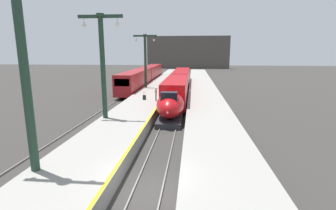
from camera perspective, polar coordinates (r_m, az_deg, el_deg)
The scene contains 16 objects.
ground_plane at distance 13.97m, azimuth -4.59°, elevation -18.85°, with size 260.00×260.00×0.00m, color #33302D.
platform_left at distance 37.68m, azimuth -4.12°, elevation 1.71°, with size 4.80×110.00×1.05m, color gray.
platform_right at distance 37.20m, azimuth 8.28°, elevation 1.48°, with size 4.80×110.00×1.05m, color gray.
platform_left_safety_stripe at distance 37.28m, azimuth -0.67°, elevation 2.45°, with size 0.20×107.80×0.01m, color yellow.
rail_main_left at distance 40.06m, azimuth 1.21°, elevation 1.66°, with size 0.08×110.00×0.12m, color slate.
rail_main_right at distance 39.97m, azimuth 3.36°, elevation 1.63°, with size 0.08×110.00×0.12m, color slate.
rail_secondary_left at distance 41.45m, azimuth -10.03°, elevation 1.83°, with size 0.08×110.00×0.12m, color slate.
rail_secondary_right at distance 41.07m, azimuth -8.01°, elevation 1.81°, with size 0.08×110.00×0.12m, color slate.
highspeed_train_main at distance 40.97m, azimuth 2.41°, elevation 4.53°, with size 2.92×37.54×3.60m.
regional_train_adjacent at distance 55.42m, azimuth -5.24°, elevation 6.60°, with size 2.85×36.60×3.80m.
station_column_near at distance 14.15m, azimuth -29.85°, elevation 9.28°, with size 4.00×0.68×9.74m.
station_column_mid at distance 23.89m, azimuth -14.55°, elevation 10.38°, with size 4.00×0.68×9.37m.
station_column_far at distance 44.22m, azimuth -5.13°, elevation 10.94°, with size 4.00×0.68×9.00m.
passenger_near_edge at distance 32.07m, azimuth -2.74°, elevation 2.69°, with size 0.32×0.55×1.69m.
rolling_suitcase at distance 33.02m, azimuth -5.34°, elevation 1.71°, with size 0.40×0.22×0.98m.
terminus_back_wall at distance 113.84m, azimuth 4.52°, elevation 11.72°, with size 36.00×2.00×14.00m, color #4C4742.
Camera 1 is at (2.21, -11.82, 7.12)m, focal length 27.09 mm.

